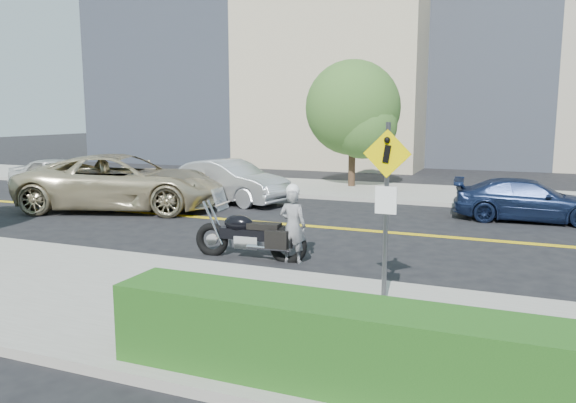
{
  "coord_description": "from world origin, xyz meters",
  "views": [
    {
      "loc": [
        6.12,
        -15.21,
        3.29
      ],
      "look_at": [
        1.12,
        -2.97,
        1.2
      ],
      "focal_mm": 35.0,
      "sensor_mm": 36.0,
      "label": 1
    }
  ],
  "objects_px": {
    "parked_car_white": "(61,174)",
    "parked_car_blue": "(528,200)",
    "pedestrian_sign": "(386,196)",
    "motorcyclist": "(293,224)",
    "parked_car_silver": "(229,181)",
    "suv": "(123,182)",
    "motorcycle": "(250,224)"
  },
  "relations": [
    {
      "from": "parked_car_white",
      "to": "parked_car_blue",
      "type": "distance_m",
      "value": 18.21
    },
    {
      "from": "pedestrian_sign",
      "to": "motorcyclist",
      "type": "distance_m",
      "value": 3.64
    },
    {
      "from": "parked_car_white",
      "to": "parked_car_silver",
      "type": "xyz_separation_m",
      "value": [
        8.01,
        -0.01,
        0.07
      ]
    },
    {
      "from": "parked_car_white",
      "to": "parked_car_blue",
      "type": "relative_size",
      "value": 0.96
    },
    {
      "from": "pedestrian_sign",
      "to": "suv",
      "type": "bearing_deg",
      "value": 147.93
    },
    {
      "from": "pedestrian_sign",
      "to": "parked_car_blue",
      "type": "height_order",
      "value": "pedestrian_sign"
    },
    {
      "from": "parked_car_silver",
      "to": "pedestrian_sign",
      "type": "bearing_deg",
      "value": -126.44
    },
    {
      "from": "motorcyclist",
      "to": "suv",
      "type": "height_order",
      "value": "suv"
    },
    {
      "from": "suv",
      "to": "parked_car_silver",
      "type": "height_order",
      "value": "suv"
    },
    {
      "from": "suv",
      "to": "parked_car_white",
      "type": "height_order",
      "value": "suv"
    },
    {
      "from": "motorcyclist",
      "to": "parked_car_blue",
      "type": "distance_m",
      "value": 8.79
    },
    {
      "from": "motorcyclist",
      "to": "parked_car_white",
      "type": "bearing_deg",
      "value": -28.58
    },
    {
      "from": "pedestrian_sign",
      "to": "motorcycle",
      "type": "height_order",
      "value": "pedestrian_sign"
    },
    {
      "from": "motorcycle",
      "to": "suv",
      "type": "height_order",
      "value": "suv"
    },
    {
      "from": "pedestrian_sign",
      "to": "motorcycle",
      "type": "relative_size",
      "value": 1.15
    },
    {
      "from": "motorcycle",
      "to": "motorcyclist",
      "type": "bearing_deg",
      "value": -3.49
    },
    {
      "from": "motorcyclist",
      "to": "suv",
      "type": "xyz_separation_m",
      "value": [
        -7.95,
        4.24,
        0.07
      ]
    },
    {
      "from": "suv",
      "to": "pedestrian_sign",
      "type": "bearing_deg",
      "value": -140.1
    },
    {
      "from": "pedestrian_sign",
      "to": "parked_car_silver",
      "type": "height_order",
      "value": "pedestrian_sign"
    },
    {
      "from": "motorcyclist",
      "to": "parked_car_white",
      "type": "distance_m",
      "value": 15.05
    },
    {
      "from": "pedestrian_sign",
      "to": "parked_car_white",
      "type": "distance_m",
      "value": 18.48
    },
    {
      "from": "parked_car_silver",
      "to": "suv",
      "type": "bearing_deg",
      "value": 149.56
    },
    {
      "from": "pedestrian_sign",
      "to": "parked_car_blue",
      "type": "xyz_separation_m",
      "value": [
        2.31,
        9.66,
        -1.32
      ]
    },
    {
      "from": "suv",
      "to": "parked_car_blue",
      "type": "distance_m",
      "value": 13.19
    },
    {
      "from": "motorcyclist",
      "to": "parked_car_white",
      "type": "relative_size",
      "value": 0.42
    },
    {
      "from": "pedestrian_sign",
      "to": "parked_car_silver",
      "type": "bearing_deg",
      "value": 130.23
    },
    {
      "from": "parked_car_silver",
      "to": "parked_car_blue",
      "type": "bearing_deg",
      "value": -74.78
    },
    {
      "from": "parked_car_white",
      "to": "motorcycle",
      "type": "bearing_deg",
      "value": -132.46
    },
    {
      "from": "motorcycle",
      "to": "parked_car_silver",
      "type": "height_order",
      "value": "motorcycle"
    },
    {
      "from": "motorcyclist",
      "to": "motorcycle",
      "type": "height_order",
      "value": "motorcyclist"
    },
    {
      "from": "motorcycle",
      "to": "parked_car_white",
      "type": "height_order",
      "value": "motorcycle"
    },
    {
      "from": "pedestrian_sign",
      "to": "suv",
      "type": "height_order",
      "value": "pedestrian_sign"
    }
  ]
}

